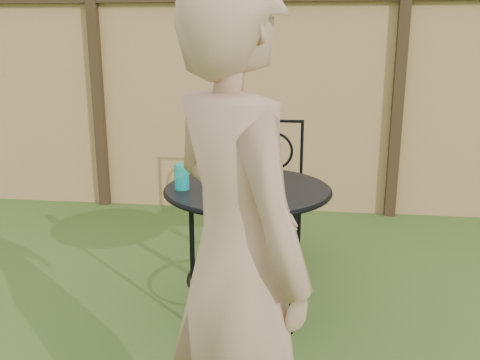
% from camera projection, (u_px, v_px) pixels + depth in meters
% --- Properties ---
extents(ground, '(60.00, 60.00, 0.00)m').
position_uv_depth(ground, '(194.00, 336.00, 2.81)').
color(ground, '#2B4B18').
rests_on(ground, ground).
extents(fence, '(8.00, 0.12, 1.90)m').
position_uv_depth(fence, '(244.00, 104.00, 4.66)').
color(fence, tan).
rests_on(fence, ground).
extents(patio_table, '(0.92, 0.92, 0.72)m').
position_uv_depth(patio_table, '(248.00, 211.00, 2.97)').
color(patio_table, black).
rests_on(patio_table, ground).
extents(patio_chair, '(0.46, 0.46, 0.95)m').
position_uv_depth(patio_chair, '(272.00, 186.00, 3.77)').
color(patio_chair, black).
rests_on(patio_chair, ground).
extents(diner, '(0.71, 0.75, 1.72)m').
position_uv_depth(diner, '(237.00, 259.00, 1.66)').
color(diner, tan).
rests_on(diner, ground).
extents(salad_plate, '(0.27, 0.27, 0.02)m').
position_uv_depth(salad_plate, '(252.00, 193.00, 2.78)').
color(salad_plate, '#3D0D08').
rests_on(salad_plate, patio_table).
extents(salad, '(0.21, 0.21, 0.08)m').
position_uv_depth(salad, '(252.00, 183.00, 2.77)').
color(salad, '#235614').
rests_on(salad, salad_plate).
extents(fork, '(0.01, 0.01, 0.18)m').
position_uv_depth(fork, '(254.00, 159.00, 2.73)').
color(fork, silver).
rests_on(fork, salad).
extents(drinking_glass, '(0.08, 0.08, 0.14)m').
position_uv_depth(drinking_glass, '(182.00, 176.00, 2.88)').
color(drinking_glass, '#0EA397').
rests_on(drinking_glass, patio_table).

